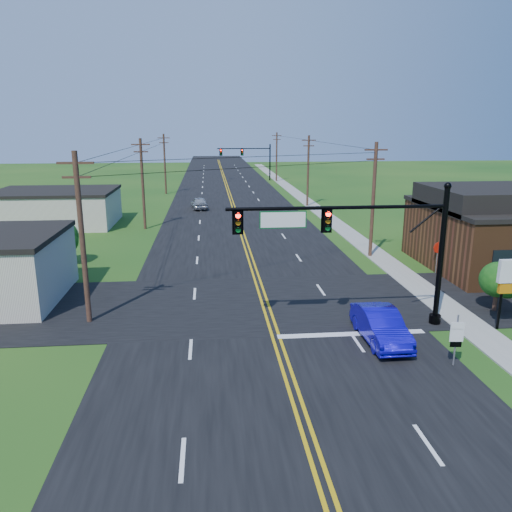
{
  "coord_description": "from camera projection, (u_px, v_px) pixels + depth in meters",
  "views": [
    {
      "loc": [
        -2.98,
        -15.68,
        10.19
      ],
      "look_at": [
        -0.53,
        10.0,
        3.43
      ],
      "focal_mm": 35.0,
      "sensor_mm": 36.0,
      "label": 1
    }
  ],
  "objects": [
    {
      "name": "sidewalk",
      "position": [
        327.0,
        216.0,
        57.43
      ],
      "size": [
        2.0,
        160.0,
        0.08
      ],
      "primitive_type": "cube",
      "color": "gray",
      "rests_on": "ground"
    },
    {
      "name": "stop_sign",
      "position": [
        438.0,
        251.0,
        35.08
      ],
      "size": [
        0.8,
        0.25,
        2.29
      ],
      "rotation": [
        0.0,
        0.0,
        0.26
      ],
      "color": "slate",
      "rests_on": "ground"
    },
    {
      "name": "signal_mast_far",
      "position": [
        247.0,
        156.0,
        94.25
      ],
      "size": [
        10.98,
        0.6,
        7.48
      ],
      "color": "black",
      "rests_on": "ground"
    },
    {
      "name": "road_main",
      "position": [
        231.0,
        205.0,
        66.1
      ],
      "size": [
        16.0,
        220.0,
        0.04
      ],
      "primitive_type": "cube",
      "color": "black",
      "rests_on": "ground"
    },
    {
      "name": "tree_left",
      "position": [
        62.0,
        236.0,
        37.31
      ],
      "size": [
        2.4,
        2.4,
        3.37
      ],
      "color": "#372119",
      "rests_on": "ground"
    },
    {
      "name": "utility_pole_left_a",
      "position": [
        82.0,
        236.0,
        25.52
      ],
      "size": [
        1.8,
        0.28,
        9.0
      ],
      "color": "#372119",
      "rests_on": "ground"
    },
    {
      "name": "utility_pole_right_b",
      "position": [
        308.0,
        170.0,
        63.88
      ],
      "size": [
        1.8,
        0.28,
        9.0
      ],
      "color": "#372119",
      "rests_on": "ground"
    },
    {
      "name": "distant_car",
      "position": [
        199.0,
        203.0,
        62.57
      ],
      "size": [
        2.36,
        4.6,
        1.5
      ],
      "primitive_type": "imported",
      "rotation": [
        0.0,
        0.0,
        3.28
      ],
      "color": "#A4A4A9",
      "rests_on": "ground"
    },
    {
      "name": "utility_pole_right_c",
      "position": [
        277.0,
        156.0,
        92.77
      ],
      "size": [
        1.8,
        0.28,
        9.0
      ],
      "color": "#372119",
      "rests_on": "ground"
    },
    {
      "name": "utility_pole_left_b",
      "position": [
        143.0,
        182.0,
        49.59
      ],
      "size": [
        1.8,
        0.28,
        9.0
      ],
      "color": "#372119",
      "rests_on": "ground"
    },
    {
      "name": "signal_mast_main",
      "position": [
        357.0,
        238.0,
        24.85
      ],
      "size": [
        11.3,
        0.6,
        7.48
      ],
      "color": "black",
      "rests_on": "ground"
    },
    {
      "name": "utility_pole_right_a",
      "position": [
        373.0,
        198.0,
        38.84
      ],
      "size": [
        1.8,
        0.28,
        9.0
      ],
      "color": "#372119",
      "rests_on": "ground"
    },
    {
      "name": "blue_car",
      "position": [
        380.0,
        326.0,
        24.09
      ],
      "size": [
        1.74,
        4.83,
        1.58
      ],
      "primitive_type": "imported",
      "rotation": [
        0.0,
        0.0,
        0.01
      ],
      "color": "#0F08B3",
      "rests_on": "ground"
    },
    {
      "name": "road_cross",
      "position": [
        262.0,
        303.0,
        29.5
      ],
      "size": [
        70.0,
        10.0,
        0.04
      ],
      "primitive_type": "cube",
      "color": "black",
      "rests_on": "ground"
    },
    {
      "name": "tree_right_back",
      "position": [
        426.0,
        215.0,
        43.8
      ],
      "size": [
        3.0,
        3.0,
        4.1
      ],
      "color": "#372119",
      "rests_on": "ground"
    },
    {
      "name": "shrub_corner",
      "position": [
        498.0,
        280.0,
        27.83
      ],
      "size": [
        2.0,
        2.0,
        2.86
      ],
      "color": "#372119",
      "rests_on": "ground"
    },
    {
      "name": "cream_bldg_far",
      "position": [
        56.0,
        207.0,
        52.34
      ],
      "size": [
        12.2,
        9.2,
        3.7
      ],
      "color": "beige",
      "rests_on": "ground"
    },
    {
      "name": "utility_pole_left_c",
      "position": [
        165.0,
        163.0,
        75.59
      ],
      "size": [
        1.8,
        0.28,
        9.0
      ],
      "color": "#372119",
      "rests_on": "ground"
    },
    {
      "name": "route_sign",
      "position": [
        456.0,
        337.0,
        21.45
      ],
      "size": [
        0.6,
        0.12,
        2.38
      ],
      "rotation": [
        0.0,
        0.0,
        -0.11
      ],
      "color": "slate",
      "rests_on": "ground"
    },
    {
      "name": "ground",
      "position": [
        297.0,
        418.0,
        17.95
      ],
      "size": [
        260.0,
        260.0,
        0.0
      ],
      "primitive_type": "plane",
      "color": "#144313",
      "rests_on": "ground"
    }
  ]
}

